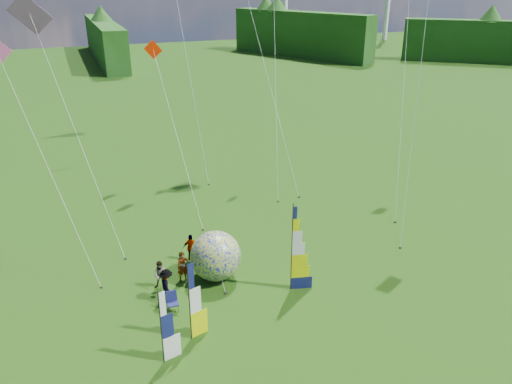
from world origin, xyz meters
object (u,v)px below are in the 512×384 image
object	(u,v)px
side_banner_far	(161,329)
spectator_a	(183,267)
side_banner_left	(189,303)
spectator_c	(167,285)
bol_inflatable	(216,256)
spectator_b	(161,275)
feather_banner_main	(292,249)
spectator_d	(191,247)
camp_chair	(173,302)
kite_whale	(262,44)

from	to	relation	value
side_banner_far	spectator_a	world-z (taller)	side_banner_far
side_banner_left	spectator_c	world-z (taller)	side_banner_left
spectator_a	bol_inflatable	bearing A→B (deg)	-17.95
side_banner_far	spectator_c	world-z (taller)	side_banner_far
side_banner_left	spectator_a	world-z (taller)	side_banner_left
bol_inflatable	spectator_c	world-z (taller)	bol_inflatable
side_banner_far	spectator_b	size ratio (longest dim) A/B	2.22
bol_inflatable	spectator_a	xyz separation A→B (m)	(-1.75, 0.39, -0.51)
feather_banner_main	bol_inflatable	bearing A→B (deg)	156.33
spectator_d	bol_inflatable	bearing A→B (deg)	121.74
feather_banner_main	spectator_b	size ratio (longest dim) A/B	3.03
feather_banner_main	side_banner_left	distance (m)	6.21
camp_chair	bol_inflatable	bearing A→B (deg)	37.24
spectator_d	spectator_c	bearing A→B (deg)	70.85
feather_banner_main	camp_chair	size ratio (longest dim) A/B	4.76
camp_chair	kite_whale	distance (m)	22.60
feather_banner_main	spectator_b	world-z (taller)	feather_banner_main
feather_banner_main	side_banner_far	world-z (taller)	feather_banner_main
spectator_d	side_banner_far	bearing A→B (deg)	80.40
side_banner_left	side_banner_far	distance (m)	1.83
spectator_c	kite_whale	distance (m)	21.73
spectator_c	spectator_d	size ratio (longest dim) A/B	1.10
side_banner_far	feather_banner_main	bearing A→B (deg)	7.85
side_banner_left	spectator_b	distance (m)	4.70
spectator_a	spectator_c	size ratio (longest dim) A/B	0.97
bol_inflatable	spectator_d	size ratio (longest dim) A/B	1.69
feather_banner_main	kite_whale	bearing A→B (deg)	86.28
spectator_d	camp_chair	bearing A→B (deg)	77.58
spectator_a	spectator_c	xyz separation A→B (m)	(-1.19, -1.47, 0.02)
spectator_a	feather_banner_main	bearing A→B (deg)	-35.06
side_banner_far	spectator_c	size ratio (longest dim) A/B	1.98
side_banner_far	camp_chair	distance (m)	3.79
side_banner_far	spectator_b	xyz separation A→B (m)	(1.03, 5.57, -0.97)
feather_banner_main	spectator_b	xyz separation A→B (m)	(-6.35, 2.64, -1.63)
spectator_c	spectator_d	xyz separation A→B (m)	(2.15, 3.41, -0.08)
side_banner_left	camp_chair	xyz separation A→B (m)	(-0.34, 2.34, -1.47)
spectator_a	spectator_b	distance (m)	1.29
feather_banner_main	camp_chair	world-z (taller)	feather_banner_main
bol_inflatable	spectator_c	distance (m)	3.17
side_banner_left	spectator_b	size ratio (longest dim) A/B	2.47
side_banner_far	spectator_b	distance (m)	5.75
feather_banner_main	bol_inflatable	xyz separation A→B (m)	(-3.34, 2.51, -1.05)
bol_inflatable	spectator_a	distance (m)	1.86
feather_banner_main	side_banner_far	xyz separation A→B (m)	(-7.39, -2.94, -0.66)
spectator_b	spectator_d	distance (m)	3.13
spectator_a	spectator_c	distance (m)	1.89
side_banner_left	bol_inflatable	distance (m)	5.12
side_banner_far	camp_chair	world-z (taller)	side_banner_far
spectator_c	spectator_a	bearing A→B (deg)	-44.80
side_banner_left	bol_inflatable	size ratio (longest dim) A/B	1.44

